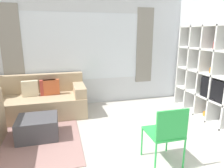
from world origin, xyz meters
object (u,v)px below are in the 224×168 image
(couch_main, at_px, (39,101))
(folding_chair, at_px, (166,131))
(shelving_unit, at_px, (213,74))
(ottoman, at_px, (38,127))

(couch_main, relative_size, folding_chair, 2.34)
(couch_main, bearing_deg, folding_chair, -52.05)
(shelving_unit, distance_m, folding_chair, 2.14)
(shelving_unit, relative_size, couch_main, 0.96)
(shelving_unit, xyz_separation_m, ottoman, (-3.45, 0.07, -0.78))
(shelving_unit, xyz_separation_m, folding_chair, (-1.71, -1.20, -0.45))
(shelving_unit, height_order, folding_chair, shelving_unit)
(shelving_unit, height_order, couch_main, shelving_unit)
(couch_main, height_order, folding_chair, same)
(ottoman, bearing_deg, shelving_unit, -1.09)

